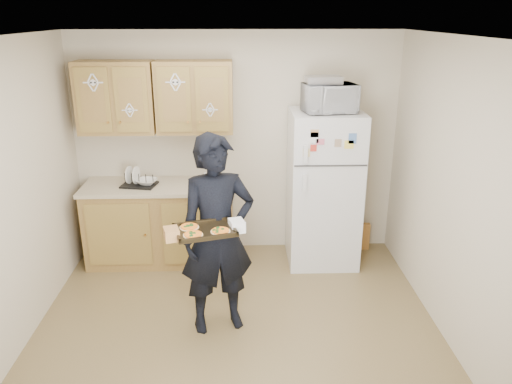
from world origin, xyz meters
TOP-DOWN VIEW (x-y plane):
  - floor at (0.00, 0.00)m, footprint 3.60×3.60m
  - ceiling at (0.00, 0.00)m, footprint 3.60×3.60m
  - wall_back at (0.00, 1.80)m, footprint 3.60×0.04m
  - wall_front at (0.00, -1.80)m, footprint 3.60×0.04m
  - wall_left at (-1.80, 0.00)m, footprint 0.04×3.60m
  - wall_right at (1.80, 0.00)m, footprint 0.04×3.60m
  - refrigerator at (0.95, 1.43)m, footprint 0.75×0.70m
  - base_cabinet at (-0.85, 1.48)m, footprint 1.60×0.60m
  - countertop at (-0.85, 1.48)m, footprint 1.64×0.64m
  - upper_cab_left at (-1.25, 1.61)m, footprint 0.80×0.33m
  - upper_cab_right at (-0.43, 1.61)m, footprint 0.80×0.33m
  - cereal_box at (1.47, 1.67)m, footprint 0.20×0.07m
  - person at (-0.16, 0.18)m, footprint 0.73×0.58m
  - baking_tray at (-0.24, -0.11)m, footprint 0.54×0.45m
  - pizza_front_left at (-0.32, -0.21)m, footprint 0.15×0.15m
  - pizza_front_right at (-0.12, -0.15)m, footprint 0.15×0.15m
  - pizza_back_left at (-0.36, -0.06)m, footprint 0.15×0.15m
  - microwave at (0.96, 1.38)m, footprint 0.57×0.44m
  - foil_pan at (0.89, 1.41)m, footprint 0.36×0.26m
  - dish_rack at (-1.05, 1.46)m, footprint 0.40×0.33m
  - bowl at (-0.97, 1.46)m, footprint 0.26×0.26m
  - soap_bottle at (-0.33, 1.35)m, footprint 0.08×0.08m

SIDE VIEW (x-z plane):
  - floor at x=0.00m, z-range 0.00..0.00m
  - cereal_box at x=1.47m, z-range 0.00..0.32m
  - base_cabinet at x=-0.85m, z-range 0.00..0.86m
  - refrigerator at x=0.95m, z-range 0.00..1.70m
  - countertop at x=-0.85m, z-range 0.86..0.90m
  - person at x=-0.16m, z-range 0.00..1.76m
  - bowl at x=-0.97m, z-range 0.92..0.97m
  - dish_rack at x=-1.05m, z-range 0.90..1.04m
  - soap_bottle at x=-0.33m, z-range 0.90..1.07m
  - baking_tray at x=-0.24m, z-range 1.04..1.08m
  - pizza_front_left at x=-0.32m, z-range 1.07..1.08m
  - pizza_front_right at x=-0.12m, z-range 1.07..1.08m
  - pizza_back_left at x=-0.36m, z-range 1.07..1.08m
  - wall_back at x=0.00m, z-range 0.00..2.50m
  - wall_front at x=0.00m, z-range 0.00..2.50m
  - wall_left at x=-1.80m, z-range 0.00..2.50m
  - wall_right at x=1.80m, z-range 0.00..2.50m
  - upper_cab_left at x=-1.25m, z-range 1.45..2.20m
  - upper_cab_right at x=-0.43m, z-range 1.45..2.20m
  - microwave at x=0.96m, z-range 1.70..1.99m
  - foil_pan at x=0.89m, z-range 1.99..2.06m
  - ceiling at x=0.00m, z-range 2.50..2.50m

